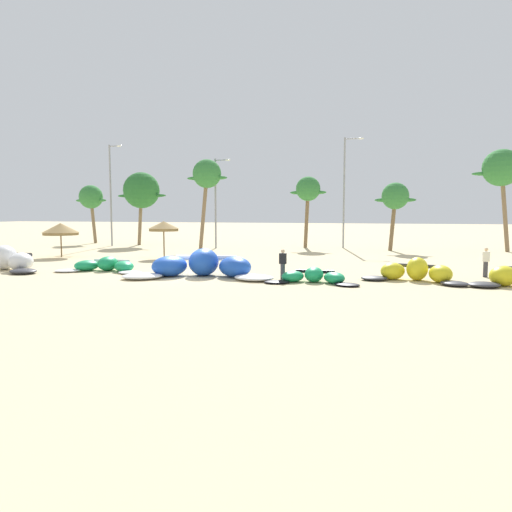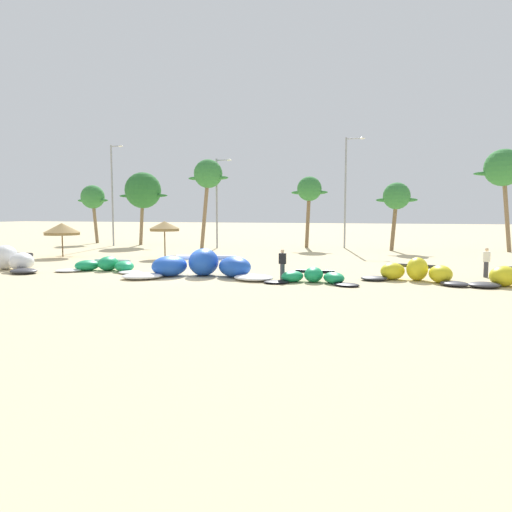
{
  "view_description": "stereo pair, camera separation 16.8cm",
  "coord_description": "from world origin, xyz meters",
  "px_view_note": "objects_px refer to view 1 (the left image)",
  "views": [
    {
      "loc": [
        11.57,
        -24.56,
        3.54
      ],
      "look_at": [
        3.84,
        2.0,
        1.0
      ],
      "focal_mm": 33.53,
      "sensor_mm": 36.0,
      "label": 1
    },
    {
      "loc": [
        11.73,
        -24.51,
        3.54
      ],
      "look_at": [
        3.84,
        2.0,
        1.0
      ],
      "focal_mm": 33.53,
      "sensor_mm": 36.0,
      "label": 2
    }
  ],
  "objects_px": {
    "lamppost_west": "(111,191)",
    "lamppost_west_center": "(217,198)",
    "palm_left": "(141,191)",
    "palm_center_right": "(395,197)",
    "kite_center": "(313,277)",
    "lamppost_east_center": "(345,187)",
    "kite_left_of_center": "(202,266)",
    "kite_right_of_center": "(416,272)",
    "palm_right_of_gap": "(502,169)",
    "beach_umbrella_near_van": "(61,229)",
    "palm_center_left": "(308,190)",
    "beach_umbrella_middle": "(164,226)",
    "palm_leftmost": "(91,198)",
    "kite_far_left": "(0,261)",
    "person_by_umbrellas": "(486,262)",
    "palm_left_of_gap": "(207,175)",
    "kite_left": "(105,266)",
    "person_near_kites": "(283,264)"
  },
  "relations": [
    {
      "from": "palm_leftmost",
      "to": "palm_right_of_gap",
      "type": "bearing_deg",
      "value": -0.35
    },
    {
      "from": "kite_far_left",
      "to": "palm_right_of_gap",
      "type": "distance_m",
      "value": 40.48
    },
    {
      "from": "beach_umbrella_near_van",
      "to": "palm_left_of_gap",
      "type": "distance_m",
      "value": 14.58
    },
    {
      "from": "kite_far_left",
      "to": "person_near_kites",
      "type": "bearing_deg",
      "value": 2.45
    },
    {
      "from": "beach_umbrella_middle",
      "to": "beach_umbrella_near_van",
      "type": "bearing_deg",
      "value": -168.03
    },
    {
      "from": "palm_left",
      "to": "palm_left_of_gap",
      "type": "relative_size",
      "value": 0.91
    },
    {
      "from": "kite_left_of_center",
      "to": "kite_right_of_center",
      "type": "bearing_deg",
      "value": 7.46
    },
    {
      "from": "beach_umbrella_middle",
      "to": "palm_left_of_gap",
      "type": "distance_m",
      "value": 10.63
    },
    {
      "from": "kite_far_left",
      "to": "palm_left",
      "type": "xyz_separation_m",
      "value": [
        -3.2,
        22.85,
        5.27
      ]
    },
    {
      "from": "palm_left",
      "to": "palm_center_right",
      "type": "height_order",
      "value": "palm_left"
    },
    {
      "from": "palm_center_right",
      "to": "lamppost_west",
      "type": "distance_m",
      "value": 28.62
    },
    {
      "from": "lamppost_west",
      "to": "lamppost_west_center",
      "type": "distance_m",
      "value": 11.82
    },
    {
      "from": "person_near_kites",
      "to": "palm_center_right",
      "type": "xyz_separation_m",
      "value": [
        5.53,
        21.52,
        4.08
      ]
    },
    {
      "from": "palm_right_of_gap",
      "to": "person_by_umbrellas",
      "type": "bearing_deg",
      "value": -102.42
    },
    {
      "from": "kite_center",
      "to": "lamppost_east_center",
      "type": "bearing_deg",
      "value": 92.11
    },
    {
      "from": "beach_umbrella_middle",
      "to": "palm_left",
      "type": "bearing_deg",
      "value": 125.56
    },
    {
      "from": "kite_right_of_center",
      "to": "person_near_kites",
      "type": "height_order",
      "value": "person_near_kites"
    },
    {
      "from": "kite_left_of_center",
      "to": "beach_umbrella_middle",
      "type": "bearing_deg",
      "value": 127.27
    },
    {
      "from": "person_by_umbrellas",
      "to": "palm_right_of_gap",
      "type": "xyz_separation_m",
      "value": [
        4.14,
        18.8,
        6.54
      ]
    },
    {
      "from": "kite_center",
      "to": "palm_left",
      "type": "xyz_separation_m",
      "value": [
        -22.44,
        22.59,
        5.55
      ]
    },
    {
      "from": "palm_left_of_gap",
      "to": "kite_right_of_center",
      "type": "bearing_deg",
      "value": -43.11
    },
    {
      "from": "kite_right_of_center",
      "to": "palm_left_of_gap",
      "type": "height_order",
      "value": "palm_left_of_gap"
    },
    {
      "from": "kite_right_of_center",
      "to": "person_by_umbrellas",
      "type": "distance_m",
      "value": 4.56
    },
    {
      "from": "kite_right_of_center",
      "to": "palm_center_right",
      "type": "height_order",
      "value": "palm_center_right"
    },
    {
      "from": "palm_leftmost",
      "to": "palm_left_of_gap",
      "type": "height_order",
      "value": "palm_left_of_gap"
    },
    {
      "from": "kite_left",
      "to": "person_by_umbrellas",
      "type": "height_order",
      "value": "person_by_umbrellas"
    },
    {
      "from": "kite_right_of_center",
      "to": "kite_left_of_center",
      "type": "bearing_deg",
      "value": -172.54
    },
    {
      "from": "palm_left",
      "to": "lamppost_east_center",
      "type": "xyz_separation_m",
      "value": [
        21.55,
        1.68,
        0.13
      ]
    },
    {
      "from": "palm_leftmost",
      "to": "beach_umbrella_near_van",
      "type": "bearing_deg",
      "value": -62.43
    },
    {
      "from": "palm_left",
      "to": "lamppost_west",
      "type": "xyz_separation_m",
      "value": [
        -2.29,
        -2.17,
        -0.07
      ]
    },
    {
      "from": "kite_left_of_center",
      "to": "lamppost_west",
      "type": "xyz_separation_m",
      "value": [
        -18.46,
        19.86,
        5.19
      ]
    },
    {
      "from": "beach_umbrella_middle",
      "to": "palm_leftmost",
      "type": "bearing_deg",
      "value": 139.46
    },
    {
      "from": "kite_left_of_center",
      "to": "kite_right_of_center",
      "type": "height_order",
      "value": "kite_left_of_center"
    },
    {
      "from": "palm_right_of_gap",
      "to": "lamppost_west",
      "type": "xyz_separation_m",
      "value": [
        -37.57,
        -3.05,
        -1.58
      ]
    },
    {
      "from": "palm_right_of_gap",
      "to": "kite_right_of_center",
      "type": "bearing_deg",
      "value": -110.09
    },
    {
      "from": "palm_left_of_gap",
      "to": "lamppost_east_center",
      "type": "bearing_deg",
      "value": 20.86
    },
    {
      "from": "kite_far_left",
      "to": "palm_right_of_gap",
      "type": "height_order",
      "value": "palm_right_of_gap"
    },
    {
      "from": "kite_left",
      "to": "kite_left_of_center",
      "type": "relative_size",
      "value": 0.69
    },
    {
      "from": "palm_center_left",
      "to": "beach_umbrella_middle",
      "type": "bearing_deg",
      "value": -122.83
    },
    {
      "from": "kite_left",
      "to": "kite_right_of_center",
      "type": "bearing_deg",
      "value": 2.83
    },
    {
      "from": "beach_umbrella_middle",
      "to": "palm_left",
      "type": "xyz_separation_m",
      "value": [
        -9.11,
        12.74,
        3.38
      ]
    },
    {
      "from": "person_near_kites",
      "to": "palm_left",
      "type": "bearing_deg",
      "value": 133.19
    },
    {
      "from": "kite_left",
      "to": "lamppost_west_center",
      "type": "height_order",
      "value": "lamppost_west_center"
    },
    {
      "from": "person_by_umbrellas",
      "to": "lamppost_west_center",
      "type": "xyz_separation_m",
      "value": [
        -21.64,
        15.72,
        4.07
      ]
    },
    {
      "from": "palm_leftmost",
      "to": "lamppost_west",
      "type": "bearing_deg",
      "value": -34.4
    },
    {
      "from": "beach_umbrella_near_van",
      "to": "palm_center_left",
      "type": "relative_size",
      "value": 0.4
    },
    {
      "from": "kite_left_of_center",
      "to": "lamppost_east_center",
      "type": "relative_size",
      "value": 0.78
    },
    {
      "from": "beach_umbrella_middle",
      "to": "palm_center_right",
      "type": "bearing_deg",
      "value": 35.32
    },
    {
      "from": "kite_left_of_center",
      "to": "palm_leftmost",
      "type": "distance_m",
      "value": 33.18
    },
    {
      "from": "palm_left_of_gap",
      "to": "lamppost_west",
      "type": "bearing_deg",
      "value": 174.93
    }
  ]
}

